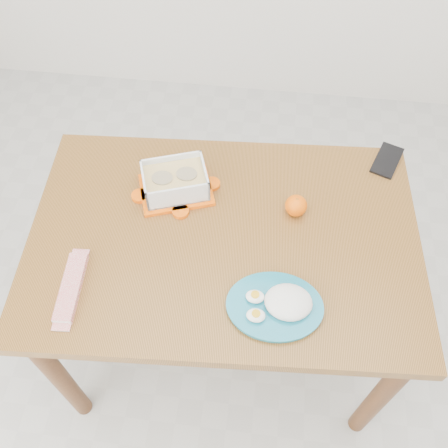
# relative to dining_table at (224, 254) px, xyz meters

# --- Properties ---
(ground) EXTENTS (3.50, 3.50, 0.00)m
(ground) POSITION_rel_dining_table_xyz_m (0.15, -0.18, -0.65)
(ground) COLOR #B7B7B2
(ground) RESTS_ON ground
(dining_table) EXTENTS (1.21, 0.85, 0.75)m
(dining_table) POSITION_rel_dining_table_xyz_m (0.00, 0.00, 0.00)
(dining_table) COLOR #925C29
(dining_table) RESTS_ON ground
(food_container) EXTENTS (0.26, 0.23, 0.09)m
(food_container) POSITION_rel_dining_table_xyz_m (-0.17, 0.15, 0.15)
(food_container) COLOR #FB5E07
(food_container) RESTS_ON dining_table
(orange_fruit) EXTENTS (0.07, 0.07, 0.07)m
(orange_fruit) POSITION_rel_dining_table_xyz_m (0.21, 0.11, 0.14)
(orange_fruit) COLOR #FF6005
(orange_fruit) RESTS_ON dining_table
(rice_plate) EXTENTS (0.27, 0.27, 0.07)m
(rice_plate) POSITION_rel_dining_table_xyz_m (0.17, -0.21, 0.13)
(rice_plate) COLOR teal
(rice_plate) RESTS_ON dining_table
(candy_bar) EXTENTS (0.06, 0.21, 0.02)m
(candy_bar) POSITION_rel_dining_table_xyz_m (-0.40, -0.23, 0.11)
(candy_bar) COLOR red
(candy_bar) RESTS_ON dining_table
(smartphone) EXTENTS (0.12, 0.16, 0.01)m
(smartphone) POSITION_rel_dining_table_xyz_m (0.50, 0.36, 0.11)
(smartphone) COLOR black
(smartphone) RESTS_ON dining_table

